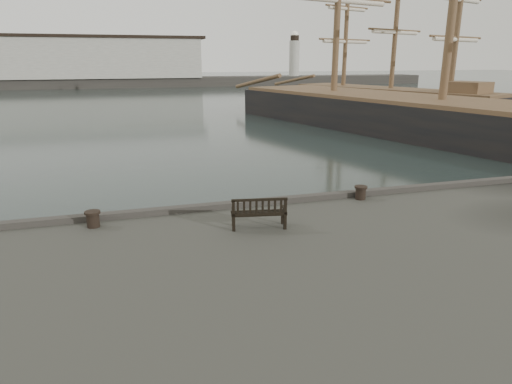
# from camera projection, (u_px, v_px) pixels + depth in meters

# --- Properties ---
(ground) EXTENTS (400.00, 400.00, 0.00)m
(ground) POSITION_uv_depth(u_px,v_px,m) (224.00, 253.00, 14.59)
(ground) COLOR black
(ground) RESTS_ON ground
(breakwater) EXTENTS (140.00, 9.50, 12.20)m
(breakwater) POSITION_uv_depth(u_px,v_px,m) (107.00, 67.00, 96.73)
(breakwater) COLOR #383530
(breakwater) RESTS_ON ground
(bench) EXTENTS (1.56, 0.77, 0.86)m
(bench) POSITION_uv_depth(u_px,v_px,m) (259.00, 218.00, 12.33)
(bench) COLOR black
(bench) RESTS_ON quay
(bollard_left) EXTENTS (0.55, 0.55, 0.45)m
(bollard_left) POSITION_uv_depth(u_px,v_px,m) (93.00, 219.00, 12.40)
(bollard_left) COLOR black
(bollard_left) RESTS_ON quay
(bollard_right) EXTENTS (0.50, 0.50, 0.44)m
(bollard_right) POSITION_uv_depth(u_px,v_px,m) (361.00, 193.00, 14.87)
(bollard_right) COLOR black
(bollard_right) RESTS_ON quay
(tall_ship_main) EXTENTS (20.63, 44.98, 33.19)m
(tall_ship_main) POSITION_uv_depth(u_px,v_px,m) (439.00, 127.00, 35.75)
(tall_ship_main) COLOR black
(tall_ship_main) RESTS_ON ground
(tall_ship_far) EXTENTS (14.76, 27.50, 23.27)m
(tall_ship_far) POSITION_uv_depth(u_px,v_px,m) (390.00, 104.00, 54.56)
(tall_ship_far) COLOR black
(tall_ship_far) RESTS_ON ground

